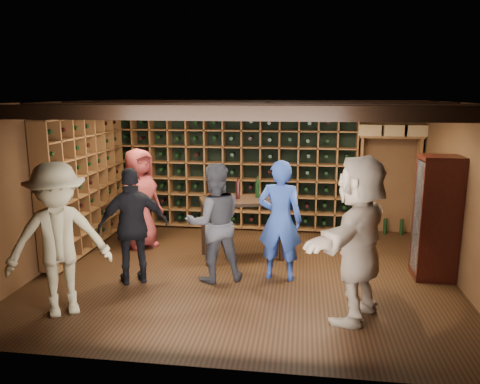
# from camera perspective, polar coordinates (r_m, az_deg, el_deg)

# --- Properties ---
(ground) EXTENTS (6.00, 6.00, 0.00)m
(ground) POSITION_cam_1_polar(r_m,az_deg,el_deg) (7.08, 0.58, -9.82)
(ground) COLOR black
(ground) RESTS_ON ground
(room_shell) EXTENTS (6.00, 6.00, 6.00)m
(room_shell) POSITION_cam_1_polar(r_m,az_deg,el_deg) (6.63, 0.69, 10.17)
(room_shell) COLOR #4F301B
(room_shell) RESTS_ON ground
(wine_rack_back) EXTENTS (4.65, 0.30, 2.20)m
(wine_rack_back) POSITION_cam_1_polar(r_m,az_deg,el_deg) (9.08, -0.86, 2.58)
(wine_rack_back) COLOR brown
(wine_rack_back) RESTS_ON ground
(wine_rack_left) EXTENTS (0.30, 2.65, 2.20)m
(wine_rack_left) POSITION_cam_1_polar(r_m,az_deg,el_deg) (8.34, -18.34, 1.14)
(wine_rack_left) COLOR brown
(wine_rack_left) RESTS_ON ground
(crate_shelf) EXTENTS (1.20, 0.32, 2.07)m
(crate_shelf) POSITION_cam_1_polar(r_m,az_deg,el_deg) (9.05, 17.88, 4.66)
(crate_shelf) COLOR brown
(crate_shelf) RESTS_ON ground
(display_cabinet) EXTENTS (0.55, 0.50, 1.75)m
(display_cabinet) POSITION_cam_1_polar(r_m,az_deg,el_deg) (7.21, 22.79, -3.21)
(display_cabinet) COLOR black
(display_cabinet) RESTS_ON ground
(man_blue_shirt) EXTENTS (0.67, 0.47, 1.73)m
(man_blue_shirt) POSITION_cam_1_polar(r_m,az_deg,el_deg) (6.64, 4.89, -3.46)
(man_blue_shirt) COLOR navy
(man_blue_shirt) RESTS_ON ground
(man_grey_suit) EXTENTS (1.00, 0.90, 1.69)m
(man_grey_suit) POSITION_cam_1_polar(r_m,az_deg,el_deg) (6.58, -3.16, -3.77)
(man_grey_suit) COLOR black
(man_grey_suit) RESTS_ON ground
(guest_red_floral) EXTENTS (0.90, 1.00, 1.72)m
(guest_red_floral) POSITION_cam_1_polar(r_m,az_deg,el_deg) (8.17, -12.14, -0.80)
(guest_red_floral) COLOR maroon
(guest_red_floral) RESTS_ON ground
(guest_woman_black) EXTENTS (1.04, 0.81, 1.64)m
(guest_woman_black) POSITION_cam_1_polar(r_m,az_deg,el_deg) (6.66, -12.88, -4.09)
(guest_woman_black) COLOR black
(guest_woman_black) RESTS_ON ground
(guest_khaki) EXTENTS (1.38, 1.24, 1.86)m
(guest_khaki) POSITION_cam_1_polar(r_m,az_deg,el_deg) (5.95, -21.24, -5.47)
(guest_khaki) COLOR gray
(guest_khaki) RESTS_ON ground
(guest_beige) EXTENTS (1.35, 1.88, 1.96)m
(guest_beige) POSITION_cam_1_polar(r_m,az_deg,el_deg) (5.60, 14.25, -5.52)
(guest_beige) COLOR gray
(guest_beige) RESTS_ON ground
(tasting_table) EXTENTS (1.43, 1.03, 1.25)m
(tasting_table) POSITION_cam_1_polar(r_m,az_deg,el_deg) (7.46, 0.20, -1.82)
(tasting_table) COLOR black
(tasting_table) RESTS_ON ground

